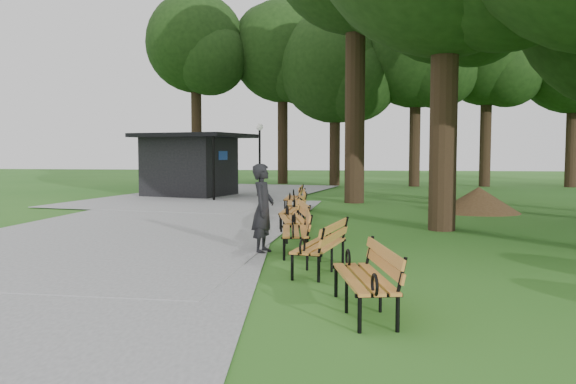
# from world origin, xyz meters

# --- Properties ---
(ground) EXTENTS (100.00, 100.00, 0.00)m
(ground) POSITION_xyz_m (0.00, 0.00, 0.00)
(ground) COLOR #27601B
(ground) RESTS_ON ground
(path) EXTENTS (12.00, 38.00, 0.06)m
(path) POSITION_xyz_m (-4.00, 3.00, 0.03)
(path) COLOR gray
(path) RESTS_ON ground
(person) EXTENTS (0.50, 0.70, 1.81)m
(person) POSITION_xyz_m (-0.13, -1.14, 0.91)
(person) COLOR black
(person) RESTS_ON ground
(kiosk) EXTENTS (5.43, 5.01, 2.86)m
(kiosk) POSITION_xyz_m (-5.99, 13.09, 1.43)
(kiosk) COLOR black
(kiosk) RESTS_ON ground
(lamp_post) EXTENTS (0.32, 0.32, 3.32)m
(lamp_post) POSITION_xyz_m (-2.74, 13.20, 2.37)
(lamp_post) COLOR black
(lamp_post) RESTS_ON ground
(dirt_mound) EXTENTS (2.30, 2.30, 0.87)m
(dirt_mound) POSITION_xyz_m (5.75, 7.30, 0.44)
(dirt_mound) COLOR #47301C
(dirt_mound) RESTS_ON ground
(bench_0) EXTENTS (1.02, 1.99, 0.88)m
(bench_0) POSITION_xyz_m (1.88, -5.27, 0.44)
(bench_0) COLOR #C9792E
(bench_0) RESTS_ON ground
(bench_1) EXTENTS (1.01, 1.99, 0.88)m
(bench_1) POSITION_xyz_m (1.14, -2.79, 0.44)
(bench_1) COLOR #C9792E
(bench_1) RESTS_ON ground
(bench_2) EXTENTS (0.88, 1.97, 0.88)m
(bench_2) POSITION_xyz_m (0.52, -1.05, 0.44)
(bench_2) COLOR #C9792E
(bench_2) RESTS_ON ground
(bench_3) EXTENTS (1.04, 1.99, 0.88)m
(bench_3) POSITION_xyz_m (0.24, 0.91, 0.44)
(bench_3) COLOR #C9792E
(bench_3) RESTS_ON ground
(bench_4) EXTENTS (0.65, 1.90, 0.88)m
(bench_4) POSITION_xyz_m (-0.01, 2.95, 0.44)
(bench_4) COLOR #C9792E
(bench_4) RESTS_ON ground
(bench_5) EXTENTS (0.85, 1.96, 0.88)m
(bench_5) POSITION_xyz_m (-0.19, 5.27, 0.44)
(bench_5) COLOR #C9792E
(bench_5) RESTS_ON ground
(bench_6) EXTENTS (0.72, 1.92, 0.88)m
(bench_6) POSITION_xyz_m (-0.51, 7.29, 0.44)
(bench_6) COLOR #C9792E
(bench_6) RESTS_ON ground
(tree_backdrop) EXTENTS (37.25, 8.59, 15.88)m
(tree_backdrop) POSITION_xyz_m (6.83, 22.89, 7.94)
(tree_backdrop) COLOR black
(tree_backdrop) RESTS_ON ground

